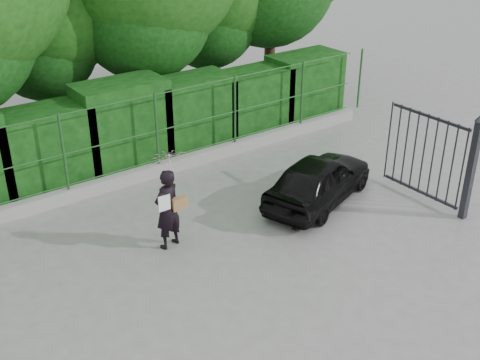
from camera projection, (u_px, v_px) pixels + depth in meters
ground at (259, 264)px, 11.34m from camera, size 80.00×80.00×0.00m
kerb at (145, 173)px, 14.52m from camera, size 14.00×0.25×0.30m
fence at (150, 131)px, 14.17m from camera, size 14.13×0.06×1.80m
hedge at (121, 129)px, 14.84m from camera, size 14.20×1.20×2.18m
gate at (452, 160)px, 12.73m from camera, size 0.22×2.33×2.36m
woman at (170, 186)px, 11.42m from camera, size 0.95×0.94×1.95m
car at (319, 179)px, 13.33m from camera, size 3.50×2.29×1.11m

